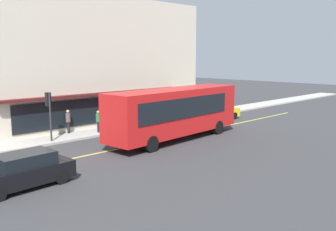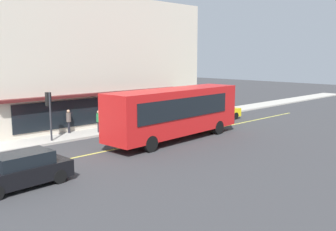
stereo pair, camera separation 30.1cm
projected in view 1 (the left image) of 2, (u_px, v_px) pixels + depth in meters
ground at (159, 140)px, 25.47m from camera, size 120.00×120.00×0.00m
sidewalk at (115, 129)px, 28.97m from camera, size 80.00×2.45×0.15m
lane_centre_stripe at (159, 140)px, 25.47m from camera, size 36.00×0.16×0.01m
storefront_building at (62, 62)px, 32.49m from camera, size 22.84×11.65×10.41m
bus at (176, 111)px, 25.37m from camera, size 11.27×3.24×3.50m
traffic_light at (49, 105)px, 24.30m from camera, size 0.30×0.52×3.20m
car_yellow at (217, 112)px, 33.60m from camera, size 4.39×2.05×1.52m
car_black at (23, 171)px, 16.17m from camera, size 4.40×2.06×1.52m
pedestrian_mid_block at (98, 119)px, 27.25m from camera, size 0.34×0.34×1.60m
pedestrian_by_curb at (128, 112)px, 29.96m from camera, size 0.34×0.34×1.83m
pedestrian_at_corner at (68, 119)px, 26.91m from camera, size 0.34×0.34×1.71m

